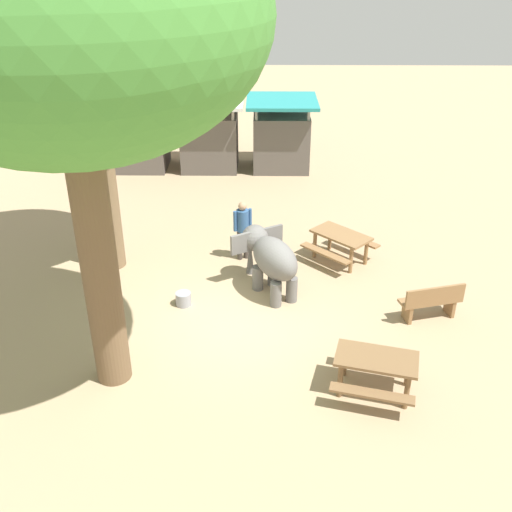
% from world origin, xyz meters
% --- Properties ---
extents(ground_plane, '(60.00, 60.00, 0.00)m').
position_xyz_m(ground_plane, '(0.00, 0.00, 0.00)').
color(ground_plane, tan).
extents(elephant, '(1.78, 2.02, 1.45)m').
position_xyz_m(elephant, '(0.78, 1.26, 0.93)').
color(elephant, slate).
rests_on(elephant, ground_plane).
extents(person_handler, '(0.47, 0.32, 1.62)m').
position_xyz_m(person_handler, '(0.08, 2.90, 0.95)').
color(person_handler, '#3F3833').
rests_on(person_handler, ground_plane).
extents(shade_tree_main, '(6.11, 5.60, 8.75)m').
position_xyz_m(shade_tree_main, '(-2.28, -1.94, 6.52)').
color(shade_tree_main, brown).
rests_on(shade_tree_main, ground_plane).
extents(shade_tree_secondary, '(4.41, 4.04, 7.97)m').
position_xyz_m(shade_tree_secondary, '(-3.31, 2.52, 6.25)').
color(shade_tree_secondary, brown).
rests_on(shade_tree_secondary, ground_plane).
extents(wooden_bench, '(1.46, 0.74, 0.88)m').
position_xyz_m(wooden_bench, '(4.35, 0.10, 0.47)').
color(wooden_bench, olive).
rests_on(wooden_bench, ground_plane).
extents(picnic_table_near, '(1.83, 1.81, 0.78)m').
position_xyz_m(picnic_table_near, '(2.70, -2.31, 0.59)').
color(picnic_table_near, brown).
rests_on(picnic_table_near, ground_plane).
extents(picnic_table_far, '(2.11, 2.11, 0.78)m').
position_xyz_m(picnic_table_far, '(2.64, 2.81, 0.59)').
color(picnic_table_far, olive).
rests_on(picnic_table_far, ground_plane).
extents(market_stall_red, '(2.50, 2.50, 2.52)m').
position_xyz_m(market_stall_red, '(-3.94, 9.97, 1.14)').
color(market_stall_red, '#59514C').
rests_on(market_stall_red, ground_plane).
extents(market_stall_white, '(2.50, 2.50, 2.52)m').
position_xyz_m(market_stall_white, '(-1.34, 9.97, 1.14)').
color(market_stall_white, '#59514C').
rests_on(market_stall_white, ground_plane).
extents(market_stall_teal, '(2.50, 2.50, 2.52)m').
position_xyz_m(market_stall_teal, '(1.26, 9.97, 1.14)').
color(market_stall_teal, '#59514C').
rests_on(market_stall_teal, ground_plane).
extents(feed_bucket, '(0.36, 0.36, 0.32)m').
position_xyz_m(feed_bucket, '(-1.23, 0.61, 0.16)').
color(feed_bucket, gray).
rests_on(feed_bucket, ground_plane).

